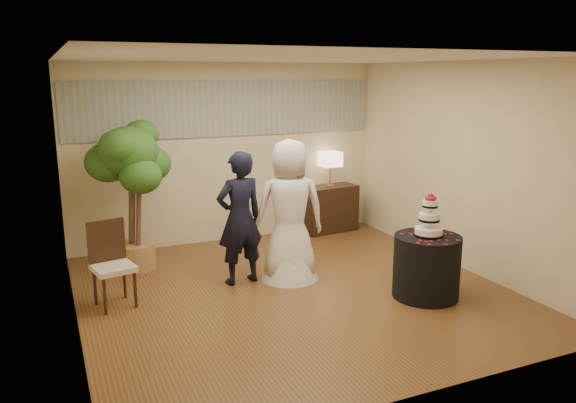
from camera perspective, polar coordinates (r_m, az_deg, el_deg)
name	(u,v)px	position (r m, az deg, el deg)	size (l,w,h in m)	color
floor	(294,292)	(7.01, 0.58, -9.15)	(5.00, 5.00, 0.00)	brown
ceiling	(294,58)	(6.50, 0.64, 14.40)	(5.00, 5.00, 0.00)	white
wall_back	(228,153)	(8.92, -6.07, 4.88)	(5.00, 0.06, 2.80)	beige
wall_front	(426,234)	(4.51, 13.85, -3.26)	(5.00, 0.06, 2.80)	beige
wall_left	(67,199)	(6.04, -21.53, 0.26)	(0.06, 5.00, 2.80)	beige
wall_right	(462,166)	(7.96, 17.25, 3.42)	(0.06, 5.00, 2.80)	beige
mural_border	(228,109)	(8.83, -6.13, 9.37)	(4.90, 0.02, 0.85)	#999B93
groom	(240,218)	(7.08, -4.93, -1.70)	(0.62, 0.41, 1.70)	black
bride	(290,210)	(7.18, 0.16, -0.89)	(0.90, 0.75, 1.84)	white
cake_table	(427,266)	(6.94, 13.89, -6.43)	(0.79, 0.79, 0.76)	black
wedding_cake	(430,215)	(6.76, 14.18, -1.31)	(0.33, 0.33, 0.52)	white
console	(329,209)	(9.54, 4.23, -0.74)	(0.94, 0.42, 0.78)	black
table_lamp	(330,169)	(9.40, 4.30, 3.30)	(0.31, 0.31, 0.58)	beige
ficus_tree	(131,195)	(7.82, -15.63, 0.61)	(0.98, 0.98, 2.06)	#2D5B1C
side_chair	(113,265)	(6.73, -17.32, -6.22)	(0.45, 0.47, 0.99)	black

